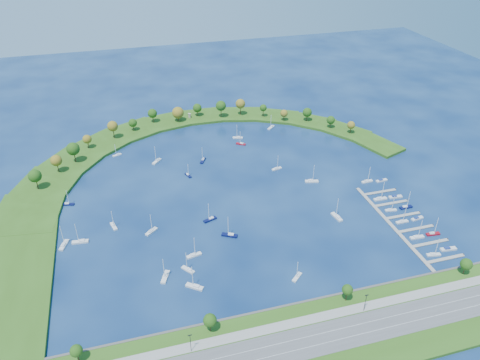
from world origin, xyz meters
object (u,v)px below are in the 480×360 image
object	(u,v)px
moored_boat_10	(337,217)
moored_boat_19	(68,204)
moored_boat_13	(165,276)
moored_boat_17	(151,231)
moored_boat_6	(210,219)
moored_boat_14	(194,255)
moored_boat_16	(188,269)
moored_boat_12	(312,181)
moored_boat_20	(271,127)
harbor_tower	(190,116)
moored_boat_3	(238,137)
moored_boat_11	(117,155)
docked_boat_11	(381,180)
docked_boat_4	(402,221)
moored_boat_7	(188,175)
moored_boat_0	(195,286)
docked_boat_10	(367,181)
moored_boat_4	(277,168)
docked_boat_9	(395,197)
docked_boat_6	(391,210)
moored_boat_9	(114,226)
docked_boat_1	(448,249)
moored_boat_15	(230,235)
docked_boat_2	(417,237)
moored_boat_18	(157,161)
docked_boat_3	(433,233)
docked_boat_7	(406,207)
docked_boat_8	(380,198)
docked_boat_0	(434,254)
dock_system	(403,223)
moored_boat_21	(80,241)
moored_boat_2	(297,276)
docked_boat_5	(417,218)
moored_boat_5	(64,245)

from	to	relation	value
moored_boat_10	moored_boat_19	bearing A→B (deg)	59.99
moored_boat_13	moored_boat_10	bearing A→B (deg)	125.15
moored_boat_17	moored_boat_6	bearing A→B (deg)	-37.15
moored_boat_14	moored_boat_16	world-z (taller)	moored_boat_14
moored_boat_16	moored_boat_12	bearing A→B (deg)	-95.33
moored_boat_20	harbor_tower	bearing A→B (deg)	-70.51
moored_boat_3	moored_boat_11	bearing A→B (deg)	19.88
moored_boat_10	docked_boat_11	size ratio (longest dim) A/B	1.66
docked_boat_4	moored_boat_7	bearing A→B (deg)	141.99
moored_boat_0	docked_boat_10	distance (m)	144.27
moored_boat_4	moored_boat_20	xyz separation A→B (m)	(17.98, 64.03, 0.04)
moored_boat_17	docked_boat_9	world-z (taller)	moored_boat_17
moored_boat_6	docked_boat_6	world-z (taller)	moored_boat_6
moored_boat_13	moored_boat_9	bearing A→B (deg)	-131.53
moored_boat_19	docked_boat_1	size ratio (longest dim) A/B	1.16
moored_boat_15	docked_boat_2	size ratio (longest dim) A/B	1.10
moored_boat_18	moored_boat_3	bearing A→B (deg)	148.26
docked_boat_1	docked_boat_3	distance (m)	13.44
docked_boat_9	docked_boat_7	bearing A→B (deg)	-84.69
moored_boat_14	docked_boat_8	distance (m)	124.76
moored_boat_10	docked_boat_8	size ratio (longest dim) A/B	1.05
moored_boat_10	moored_boat_19	size ratio (longest dim) A/B	1.26
harbor_tower	docked_boat_7	size ratio (longest dim) A/B	0.32
moored_boat_10	moored_boat_9	bearing A→B (deg)	68.47
docked_boat_3	docked_boat_6	world-z (taller)	docked_boat_3
docked_boat_0	docked_boat_6	xyz separation A→B (m)	(0.01, 41.97, -0.01)
moored_boat_9	docked_boat_9	size ratio (longest dim) A/B	1.31
docked_boat_11	moored_boat_10	bearing A→B (deg)	-152.55
moored_boat_16	dock_system	bearing A→B (deg)	-126.19
moored_boat_21	moored_boat_16	bearing A→B (deg)	149.55
moored_boat_21	docked_boat_7	size ratio (longest dim) A/B	1.08
moored_boat_0	moored_boat_11	bearing A→B (deg)	-41.55
moored_boat_20	docked_boat_3	size ratio (longest dim) A/B	1.03
moored_boat_0	moored_boat_2	size ratio (longest dim) A/B	1.22
moored_boat_7	moored_boat_10	size ratio (longest dim) A/B	0.73
docked_boat_2	docked_boat_11	size ratio (longest dim) A/B	1.49
moored_boat_4	moored_boat_15	size ratio (longest dim) A/B	0.82
harbor_tower	docked_boat_2	world-z (taller)	docked_boat_2
moored_boat_0	moored_boat_9	distance (m)	70.03
moored_boat_4	docked_boat_8	bearing A→B (deg)	-59.91
moored_boat_2	moored_boat_13	world-z (taller)	moored_boat_13
moored_boat_2	moored_boat_19	world-z (taller)	moored_boat_2
moored_boat_0	moored_boat_18	distance (m)	129.05
docked_boat_0	docked_boat_1	world-z (taller)	docked_boat_0
moored_boat_16	docked_boat_6	size ratio (longest dim) A/B	1.10
moored_boat_10	docked_boat_5	world-z (taller)	moored_boat_10
moored_boat_3	docked_boat_8	bearing A→B (deg)	138.82
moored_boat_21	moored_boat_5	bearing A→B (deg)	8.50
moored_boat_6	moored_boat_14	distance (m)	32.24
moored_boat_9	docked_boat_4	world-z (taller)	moored_boat_9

